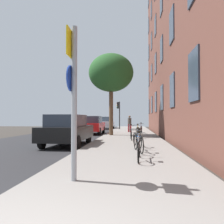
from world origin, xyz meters
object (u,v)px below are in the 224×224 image
Objects in this scene: sign_post at (73,90)px; car_0 at (67,130)px; bicycle_0 at (139,148)px; bicycle_3 at (131,134)px; car_1 at (92,125)px; bicycle_5 at (141,130)px; pedestrian_0 at (130,123)px; tree_near at (111,73)px; bicycle_1 at (138,142)px; bicycle_2 at (137,139)px; traffic_light at (119,110)px; bicycle_4 at (137,132)px; car_2 at (106,123)px.

sign_post is 0.77× the size of car_0.
sign_post reaches higher than car_0.
bicycle_3 is at bearing 92.54° from bicycle_0.
car_1 is at bearing 91.47° from car_0.
pedestrian_0 is (-1.00, 2.62, 0.52)m from bicycle_5.
tree_near reaches higher than bicycle_1.
bicycle_2 is 0.40× the size of car_1.
bicycle_5 reaches higher than bicycle_0.
traffic_light is 2.08× the size of bicycle_2.
bicycle_2 is at bearing 75.29° from sign_post.
sign_post reaches higher than bicycle_1.
pedestrian_0 is (-0.48, 14.03, 0.54)m from bicycle_0.
traffic_light is at bearing 91.07° from sign_post.
tree_near is (-0.00, -9.58, 2.61)m from traffic_light.
traffic_light is 2.13× the size of pedestrian_0.
bicycle_5 is at bearing 87.41° from bicycle_0.
bicycle_3 is 1.56m from bicycle_4.
car_2 is at bearing 127.67° from traffic_light.
pedestrian_0 is (-0.50, 10.79, 0.55)m from bicycle_2.
sign_post is 13.11m from tree_near.
tree_near reaches higher than bicycle_2.
bicycle_1 is (1.93, -8.60, -4.55)m from tree_near.
tree_near is 6.08m from bicycle_3.
tree_near is 5.14m from car_1.
bicycle_2 is 0.95× the size of bicycle_5.
bicycle_5 is (0.50, 8.17, 0.02)m from bicycle_2.
car_1 is at bearing 130.96° from tree_near.
pedestrian_0 is 0.37× the size of car_0.
sign_post is 0.83× the size of car_1.
tree_near is (-0.42, 12.76, 2.98)m from sign_post.
bicycle_4 is at bearing 81.30° from sign_post.
pedestrian_0 is (0.99, 16.49, -1.04)m from sign_post.
bicycle_1 is at bearing -89.61° from bicycle_2.
bicycle_0 is (1.90, -10.30, -4.56)m from tree_near.
traffic_light is at bearing 83.63° from car_0.
bicycle_0 is 1.05× the size of bicycle_3.
bicycle_2 is 8.19m from bicycle_5.
traffic_light is at bearing -52.33° from car_2.
bicycle_4 is 5.36m from car_0.
bicycle_0 is 8.09m from bicycle_4.
bicycle_1 reaches higher than bicycle_0.
bicycle_4 is 1.08× the size of pedestrian_0.
sign_post reaches higher than car_2.
car_0 is (-3.66, 2.60, 0.35)m from bicycle_1.
traffic_light reaches higher than pedestrian_0.
car_0 reaches higher than bicycle_3.
traffic_light reaches higher than car_1.
bicycle_2 is at bearing -87.34° from pedestrian_0.
bicycle_5 is at bearing 86.52° from bicycle_2.
bicycle_2 is (1.50, 5.70, -1.58)m from sign_post.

